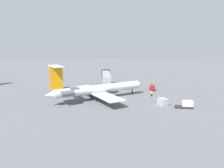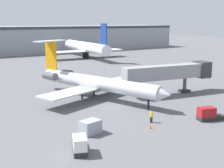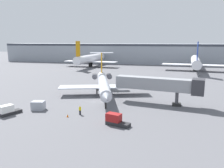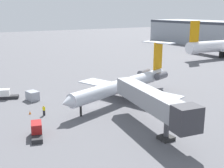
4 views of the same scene
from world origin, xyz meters
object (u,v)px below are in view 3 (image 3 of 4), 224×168
(baggage_tug_trailing, at_px, (8,111))
(cargo_container_uld, at_px, (38,106))
(traffic_cone_near, at_px, (68,116))
(parked_airliner_west_mid, at_px, (196,62))
(baggage_tug_lead, at_px, (116,120))
(jet_bridge, at_px, (163,85))
(parked_airliner_west_end, at_px, (90,59))
(ground_crew_marshaller, at_px, (80,110))
(regional_jet, at_px, (103,83))

(baggage_tug_trailing, bearing_deg, cargo_container_uld, 49.66)
(traffic_cone_near, bearing_deg, parked_airliner_west_mid, 68.66)
(baggage_tug_trailing, distance_m, cargo_container_uld, 5.58)
(baggage_tug_lead, bearing_deg, parked_airliner_west_mid, 75.57)
(jet_bridge, bearing_deg, traffic_cone_near, -141.20)
(baggage_tug_trailing, bearing_deg, jet_bridge, 28.10)
(baggage_tug_trailing, relative_size, traffic_cone_near, 7.70)
(parked_airliner_west_end, bearing_deg, traffic_cone_near, -73.37)
(jet_bridge, relative_size, ground_crew_marshaller, 11.16)
(parked_airliner_west_mid, bearing_deg, cargo_container_uld, -117.15)
(regional_jet, height_order, parked_airliner_west_end, parked_airliner_west_end)
(cargo_container_uld, xyz_separation_m, parked_airliner_west_end, (-15.48, 74.32, 3.41))
(traffic_cone_near, relative_size, parked_airliner_west_end, 0.02)
(regional_jet, distance_m, baggage_tug_trailing, 23.66)
(baggage_tug_lead, xyz_separation_m, baggage_tug_trailing, (-20.41, 0.15, 0.00))
(cargo_container_uld, height_order, parked_airliner_west_mid, parked_airliner_west_mid)
(ground_crew_marshaller, relative_size, parked_airliner_west_mid, 0.05)
(jet_bridge, xyz_separation_m, traffic_cone_near, (-16.23, -13.05, -4.02))
(jet_bridge, height_order, ground_crew_marshaller, jet_bridge)
(regional_jet, relative_size, cargo_container_uld, 10.69)
(ground_crew_marshaller, distance_m, cargo_container_uld, 9.24)
(cargo_container_uld, bearing_deg, jet_bridge, 23.56)
(baggage_tug_trailing, bearing_deg, traffic_cone_near, 7.98)
(regional_jet, relative_size, baggage_tug_trailing, 6.98)
(ground_crew_marshaller, xyz_separation_m, cargo_container_uld, (-9.20, 0.85, 0.02))
(baggage_tug_lead, height_order, cargo_container_uld, baggage_tug_lead)
(jet_bridge, bearing_deg, cargo_container_uld, -156.44)
(jet_bridge, relative_size, cargo_container_uld, 6.82)
(regional_jet, height_order, ground_crew_marshaller, regional_jet)
(parked_airliner_west_end, distance_m, parked_airliner_west_mid, 51.64)
(traffic_cone_near, bearing_deg, ground_crew_marshaller, 47.77)
(jet_bridge, xyz_separation_m, cargo_container_uld, (-23.75, -10.36, -3.42))
(regional_jet, xyz_separation_m, traffic_cone_near, (-1.24, -18.48, -2.84))
(baggage_tug_lead, bearing_deg, regional_jet, 111.71)
(regional_jet, relative_size, parked_airliner_west_mid, 0.84)
(cargo_container_uld, bearing_deg, baggage_tug_trailing, -130.34)
(baggage_tug_trailing, bearing_deg, regional_jet, 58.31)
(parked_airliner_west_end, bearing_deg, ground_crew_marshaller, -71.82)
(jet_bridge, bearing_deg, regional_jet, 160.07)
(regional_jet, relative_size, baggage_tug_lead, 6.99)
(jet_bridge, relative_size, baggage_tug_lead, 4.46)
(traffic_cone_near, distance_m, parked_airliner_west_end, 80.47)
(traffic_cone_near, bearing_deg, baggage_tug_trailing, -172.02)
(jet_bridge, distance_m, ground_crew_marshaller, 18.69)
(baggage_tug_lead, relative_size, parked_airliner_west_mid, 0.12)
(jet_bridge, distance_m, traffic_cone_near, 21.21)
(jet_bridge, distance_m, baggage_tug_lead, 16.68)
(parked_airliner_west_mid, bearing_deg, traffic_cone_near, -111.34)
(jet_bridge, bearing_deg, ground_crew_marshaller, -142.41)
(regional_jet, bearing_deg, jet_bridge, -19.93)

